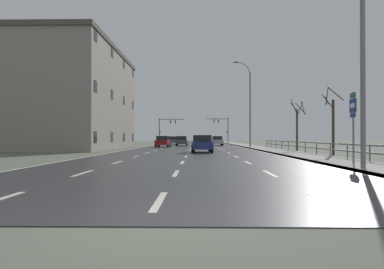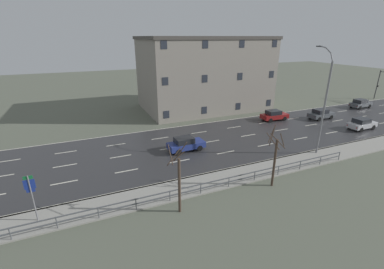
{
  "view_description": "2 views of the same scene",
  "coord_description": "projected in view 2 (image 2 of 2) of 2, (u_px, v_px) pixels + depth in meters",
  "views": [
    {
      "loc": [
        0.81,
        -5.04,
        1.37
      ],
      "look_at": [
        -0.36,
        66.37,
        1.98
      ],
      "focal_mm": 31.2,
      "sensor_mm": 36.0,
      "label": 1
    },
    {
      "loc": [
        26.28,
        15.17,
        11.96
      ],
      "look_at": [
        0.0,
        26.47,
        1.3
      ],
      "focal_mm": 24.57,
      "sensor_mm": 36.0,
      "label": 2
    }
  ],
  "objects": [
    {
      "name": "car_near_left",
      "position": [
        274.0,
        115.0,
        39.86
      ],
      "size": [
        1.99,
        4.18,
        1.57
      ],
      "rotation": [
        0.0,
        0.0,
        -0.05
      ],
      "color": "maroon",
      "rests_on": "ground"
    },
    {
      "name": "brick_building",
      "position": [
        204.0,
        73.0,
        45.41
      ],
      "size": [
        13.39,
        21.08,
        12.08
      ],
      "color": "gray",
      "rests_on": "ground"
    },
    {
      "name": "street_lamp_midground",
      "position": [
        324.0,
        104.0,
        26.89
      ],
      "size": [
        2.25,
        0.24,
        11.17
      ],
      "color": "slate",
      "rests_on": "ground"
    },
    {
      "name": "ground_plane",
      "position": [
        325.0,
        123.0,
        38.97
      ],
      "size": [
        160.0,
        160.0,
        0.12
      ],
      "color": "#5B6051"
    },
    {
      "name": "car_far_left",
      "position": [
        321.0,
        114.0,
        40.51
      ],
      "size": [
        1.88,
        4.12,
        1.57
      ],
      "rotation": [
        0.0,
        0.0,
        0.01
      ],
      "color": "#474C51",
      "rests_on": "ground"
    },
    {
      "name": "highway_sign",
      "position": [
        31.0,
        193.0,
        17.35
      ],
      "size": [
        0.09,
        0.68,
        3.57
      ],
      "color": "slate",
      "rests_on": "ground"
    },
    {
      "name": "car_near_right",
      "position": [
        186.0,
        144.0,
        29.19
      ],
      "size": [
        1.97,
        4.17,
        1.57
      ],
      "rotation": [
        0.0,
        0.0,
        0.04
      ],
      "color": "navy",
      "rests_on": "ground"
    },
    {
      "name": "road_asphalt_strip",
      "position": [
        378.0,
        114.0,
        43.39
      ],
      "size": [
        14.0,
        120.0,
        0.03
      ],
      "color": "#303033",
      "rests_on": "ground"
    },
    {
      "name": "bare_tree_near",
      "position": [
        179.0,
        182.0,
        18.36
      ],
      "size": [
        1.29,
        1.42,
        5.33
      ],
      "color": "#423328",
      "rests_on": "ground"
    },
    {
      "name": "car_mid_centre",
      "position": [
        361.0,
        103.0,
        46.85
      ],
      "size": [
        1.93,
        4.15,
        1.57
      ],
      "rotation": [
        0.0,
        0.0,
        0.03
      ],
      "color": "#474C51",
      "rests_on": "ground"
    },
    {
      "name": "car_far_right",
      "position": [
        362.0,
        124.0,
        35.97
      ],
      "size": [
        1.92,
        4.14,
        1.57
      ],
      "rotation": [
        0.0,
        0.0,
        0.02
      ],
      "color": "#B7B7BC",
      "rests_on": "ground"
    },
    {
      "name": "bare_tree_mid",
      "position": [
        275.0,
        159.0,
        21.61
      ],
      "size": [
        1.57,
        1.5,
        5.31
      ],
      "color": "#423328",
      "rests_on": "ground"
    },
    {
      "name": "guardrail",
      "position": [
        201.0,
        187.0,
        20.98
      ],
      "size": [
        0.07,
        31.31,
        1.0
      ],
      "color": "#515459",
      "rests_on": "ground"
    }
  ]
}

